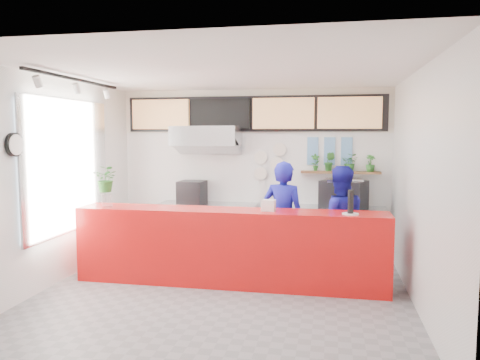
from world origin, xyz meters
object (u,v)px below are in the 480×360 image
Objects in this scene: espresso_machine at (344,194)px; pepper_mill at (351,202)px; panini_oven at (192,192)px; service_counter at (229,247)px; staff_right at (339,223)px; staff_center at (283,219)px.

espresso_machine is 1.90m from pepper_mill.
espresso_machine reaches higher than panini_oven.
panini_oven is 0.63× the size of espresso_machine.
pepper_mill is at bearing -3.28° from service_counter.
staff_right is (2.66, -1.21, -0.25)m from panini_oven.
espresso_machine is at bearing 3.16° from panini_oven.
staff_right is at bearing -164.42° from staff_center.
staff_right is at bearing 101.19° from pepper_mill.
staff_center is at bearing 36.68° from service_counter.
staff_right is at bearing 20.79° from service_counter.
service_counter is 9.78× the size of panini_oven.
espresso_machine is 2.30× the size of pepper_mill.
staff_center reaches higher than espresso_machine.
service_counter is 1.85m from pepper_mill.
pepper_mill is (1.69, -0.10, 0.72)m from service_counter.
staff_center is 1.22m from pepper_mill.
espresso_machine is at bearing -114.43° from staff_center.
service_counter is at bearing 11.90° from staff_right.
panini_oven is (-1.10, 1.80, 0.56)m from service_counter.
espresso_machine is (2.76, 0.00, 0.03)m from panini_oven.
service_counter is at bearing -55.45° from panini_oven.
service_counter is 1.69m from staff_right.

